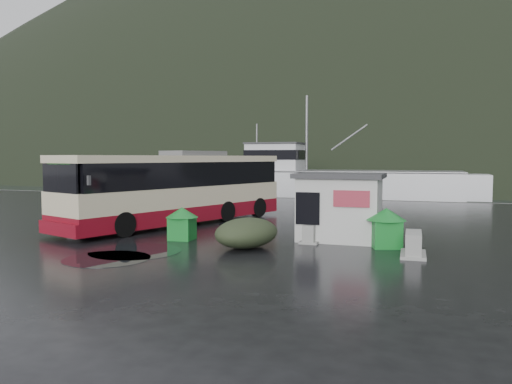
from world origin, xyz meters
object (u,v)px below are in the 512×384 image
(white_van, at_px, (119,219))
(waste_bin_right, at_px, (386,247))
(waste_bin_left, at_px, (182,240))
(fishing_trawler, at_px, (338,191))
(ticket_kiosk, at_px, (339,240))
(dome_tent, at_px, (247,248))
(jersey_barrier_b, at_px, (413,256))
(jersey_barrier_a, at_px, (312,242))
(coach_bus, at_px, (179,224))

(white_van, relative_size, waste_bin_right, 4.64)
(waste_bin_left, bearing_deg, fishing_trawler, 87.69)
(ticket_kiosk, relative_size, fishing_trawler, 0.13)
(white_van, height_order, fishing_trawler, fishing_trawler)
(dome_tent, height_order, jersey_barrier_b, dome_tent)
(jersey_barrier_a, bearing_deg, coach_bus, 157.71)
(coach_bus, xyz_separation_m, waste_bin_right, (10.15, -3.32, 0.00))
(coach_bus, relative_size, jersey_barrier_b, 7.95)
(waste_bin_left, height_order, ticket_kiosk, ticket_kiosk)
(ticket_kiosk, bearing_deg, jersey_barrier_a, -139.82)
(coach_bus, height_order, jersey_barrier_b, coach_bus)
(white_van, xyz_separation_m, waste_bin_right, (14.18, -4.17, 0.00))
(coach_bus, bearing_deg, waste_bin_left, -41.35)
(waste_bin_right, bearing_deg, ticket_kiosk, 149.37)
(waste_bin_left, relative_size, waste_bin_right, 0.90)
(coach_bus, distance_m, ticket_kiosk, 8.57)
(waste_bin_right, height_order, ticket_kiosk, ticket_kiosk)
(coach_bus, bearing_deg, dome_tent, -23.31)
(white_van, xyz_separation_m, waste_bin_left, (6.32, -5.00, 0.00))
(coach_bus, distance_m, waste_bin_left, 4.74)
(jersey_barrier_a, height_order, jersey_barrier_b, jersey_barrier_b)
(dome_tent, xyz_separation_m, ticket_kiosk, (2.94, 2.78, 0.00))
(ticket_kiosk, xyz_separation_m, jersey_barrier_b, (2.86, -2.47, 0.00))
(ticket_kiosk, distance_m, jersey_barrier_a, 1.23)
(ticket_kiosk, height_order, fishing_trawler, fishing_trawler)
(waste_bin_left, xyz_separation_m, waste_bin_right, (7.86, 0.83, 0.00))
(waste_bin_left, bearing_deg, dome_tent, -15.41)
(ticket_kiosk, bearing_deg, coach_bus, 165.39)
(waste_bin_left, relative_size, dome_tent, 0.47)
(white_van, height_order, jersey_barrier_b, white_van)
(white_van, bearing_deg, waste_bin_left, -47.84)
(ticket_kiosk, bearing_deg, fishing_trawler, 99.83)
(white_van, relative_size, dome_tent, 2.42)
(coach_bus, bearing_deg, fishing_trawler, 102.24)
(waste_bin_right, distance_m, fishing_trawler, 30.43)
(jersey_barrier_a, height_order, fishing_trawler, fishing_trawler)
(waste_bin_left, bearing_deg, waste_bin_right, 6.04)
(white_van, distance_m, fishing_trawler, 26.63)
(coach_bus, xyz_separation_m, fishing_trawler, (3.52, 26.38, 0.00))
(dome_tent, bearing_deg, waste_bin_left, 164.59)
(ticket_kiosk, bearing_deg, dome_tent, -136.26)
(coach_bus, distance_m, jersey_barrier_a, 7.92)
(dome_tent, height_order, ticket_kiosk, ticket_kiosk)
(waste_bin_left, bearing_deg, coach_bus, 118.81)
(waste_bin_right, relative_size, jersey_barrier_b, 0.90)
(white_van, distance_m, dome_tent, 11.04)
(coach_bus, height_order, waste_bin_left, coach_bus)
(dome_tent, height_order, fishing_trawler, fishing_trawler)
(waste_bin_left, relative_size, fishing_trawler, 0.05)
(ticket_kiosk, bearing_deg, jersey_barrier_b, -40.42)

